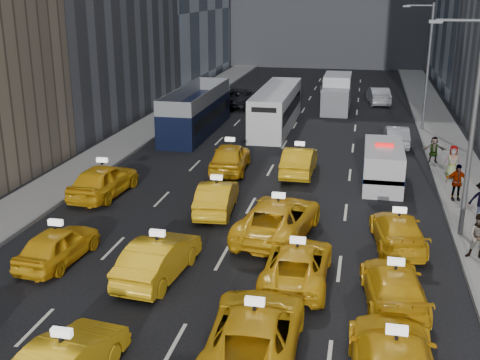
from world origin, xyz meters
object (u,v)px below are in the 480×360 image
(nypd_van, at_px, (383,166))
(box_truck, at_px, (337,93))
(double_decker, at_px, (196,111))
(city_bus, at_px, (276,108))

(nypd_van, height_order, box_truck, box_truck)
(double_decker, bearing_deg, nypd_van, -33.44)
(nypd_van, relative_size, double_decker, 0.48)
(nypd_van, relative_size, box_truck, 0.79)
(nypd_van, height_order, city_bus, city_bus)
(nypd_van, bearing_deg, box_truck, 98.17)
(nypd_van, height_order, double_decker, double_decker)
(nypd_van, distance_m, double_decker, 16.06)
(double_decker, relative_size, box_truck, 1.64)
(nypd_van, xyz_separation_m, city_bus, (-7.51, 12.34, 0.45))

